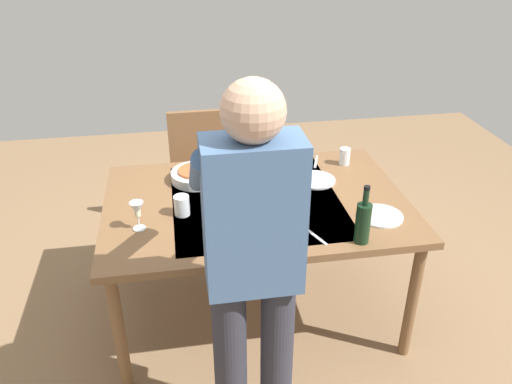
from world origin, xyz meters
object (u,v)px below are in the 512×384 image
at_px(wine_glass_right, 255,158).
at_px(side_bowl_salad, 245,219).
at_px(water_cup_near_right, 345,156).
at_px(wine_glass_left, 137,211).
at_px(chair_near, 199,168).
at_px(person_server, 253,262).
at_px(wine_bottle, 363,222).
at_px(dining_table, 256,211).
at_px(serving_bowl_pasta, 197,175).
at_px(dinner_plate_far, 380,216).
at_px(dinner_plate_near, 315,180).
at_px(water_cup_far_left, 278,159).
at_px(water_cup_far_right, 248,180).
at_px(water_cup_near_left, 182,205).

xyz_separation_m(wine_glass_right, side_bowl_salad, (0.14, 0.54, -0.07)).
bearing_deg(water_cup_near_right, wine_glass_left, 23.71).
bearing_deg(chair_near, person_server, 93.34).
distance_m(person_server, wine_bottle, 0.67).
relative_size(dining_table, serving_bowl_pasta, 5.42).
height_order(serving_bowl_pasta, side_bowl_salad, same).
distance_m(dining_table, person_server, 0.87).
xyz_separation_m(person_server, water_cup_near_right, (-0.76, -1.16, -0.14)).
xyz_separation_m(chair_near, side_bowl_salad, (-0.16, 1.16, 0.27)).
distance_m(wine_glass_right, dinner_plate_far, 0.81).
bearing_deg(dinner_plate_near, wine_bottle, 94.33).
relative_size(water_cup_far_left, serving_bowl_pasta, 0.32).
relative_size(wine_bottle, water_cup_near_right, 2.84).
bearing_deg(water_cup_far_right, dinner_plate_far, 144.69).
xyz_separation_m(dining_table, serving_bowl_pasta, (0.30, -0.29, 0.10)).
relative_size(water_cup_far_right, dinner_plate_near, 0.39).
bearing_deg(water_cup_near_left, wine_bottle, 154.69).
relative_size(dining_table, chair_near, 1.79).
bearing_deg(serving_bowl_pasta, person_server, 97.54).
height_order(wine_glass_left, water_cup_near_left, wine_glass_left).
xyz_separation_m(water_cup_far_left, serving_bowl_pasta, (0.50, 0.09, -0.01)).
relative_size(serving_bowl_pasta, side_bowl_salad, 1.67).
relative_size(dining_table, person_server, 0.96).
bearing_deg(water_cup_near_left, wine_glass_left, 25.92).
xyz_separation_m(chair_near, water_cup_near_right, (-0.86, 0.58, 0.29)).
distance_m(water_cup_far_left, water_cup_far_right, 0.31).
relative_size(water_cup_near_right, side_bowl_salad, 0.58).
distance_m(water_cup_far_right, serving_bowl_pasta, 0.31).
distance_m(wine_glass_left, water_cup_near_right, 1.34).
height_order(wine_bottle, dinner_plate_far, wine_bottle).
bearing_deg(dining_table, chair_near, -74.85).
bearing_deg(dinner_plate_far, water_cup_far_right, -35.31).
distance_m(chair_near, water_cup_far_right, 0.85).
height_order(dining_table, wine_glass_left, wine_glass_left).
distance_m(dining_table, water_cup_far_left, 0.45).
relative_size(dining_table, water_cup_far_right, 18.12).
height_order(water_cup_near_right, water_cup_far_right, water_cup_near_right).
xyz_separation_m(dining_table, dinner_plate_far, (-0.60, 0.28, 0.07)).
bearing_deg(dining_table, dinner_plate_near, -156.42).
bearing_deg(water_cup_far_left, dinner_plate_far, 120.95).
relative_size(wine_bottle, wine_glass_left, 1.96).
bearing_deg(chair_near, wine_bottle, 115.75).
bearing_deg(water_cup_near_right, side_bowl_salad, 39.59).
distance_m(wine_bottle, dinner_plate_near, 0.65).
height_order(water_cup_near_right, dinner_plate_near, water_cup_near_right).
bearing_deg(water_cup_near_left, chair_near, -98.23).
distance_m(wine_bottle, water_cup_far_right, 0.77).
distance_m(wine_glass_left, water_cup_far_left, 1.00).
xyz_separation_m(chair_near, water_cup_far_right, (-0.23, 0.77, 0.28)).
relative_size(wine_glass_left, serving_bowl_pasta, 0.50).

